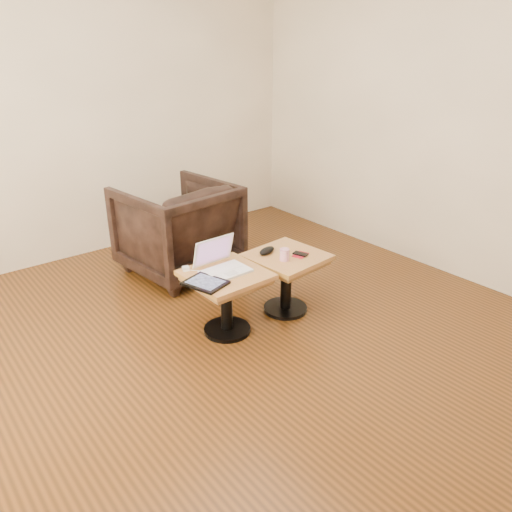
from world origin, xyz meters
TOP-DOWN VIEW (x-y plane):
  - room_shell at (0.00, 0.00)m, footprint 4.52×4.52m
  - side_table_left at (0.19, 0.29)m, footprint 0.51×0.51m
  - side_table_right at (0.71, 0.26)m, footprint 0.54×0.54m
  - laptop at (0.19, 0.33)m, footprint 0.31×0.28m
  - tablet at (-0.00, 0.23)m, footprint 0.27×0.30m
  - charging_adapter at (0.01, 0.48)m, footprint 0.05×0.05m
  - glasses_case at (0.61, 0.36)m, footprint 0.16×0.10m
  - striped_cup at (0.63, 0.19)m, footprint 0.08×0.08m
  - earbuds_tangle at (0.74, 0.30)m, footprint 0.07×0.05m
  - phone_on_sleeve at (0.78, 0.19)m, footprint 0.14×0.12m
  - armchair at (0.45, 1.35)m, footprint 0.93×0.96m

SIDE VIEW (x-z plane):
  - side_table_left at x=0.19m, z-range 0.11..0.56m
  - side_table_right at x=0.71m, z-range 0.11..0.56m
  - armchair at x=0.45m, z-range 0.00..0.78m
  - earbuds_tangle at x=0.74m, z-range 0.45..0.46m
  - phone_on_sleeve at x=0.78m, z-range 0.45..0.46m
  - tablet at x=0.00m, z-range 0.45..0.47m
  - charging_adapter at x=0.01m, z-range 0.45..0.48m
  - glasses_case at x=0.61m, z-range 0.45..0.50m
  - striped_cup at x=0.63m, z-range 0.45..0.54m
  - laptop at x=0.19m, z-range 0.39..0.60m
  - room_shell at x=0.00m, z-range 0.00..2.71m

